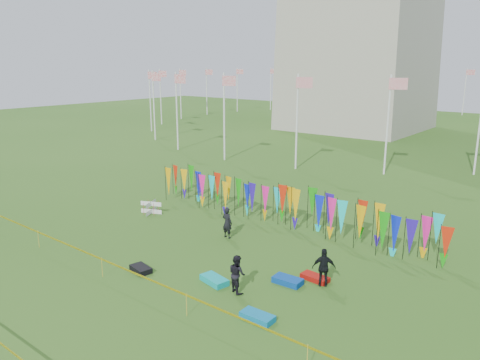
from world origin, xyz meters
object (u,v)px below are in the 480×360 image
Objects in this scene: box_kite at (151,208)px; kite_bag_blue at (288,281)px; kite_bag_black at (141,269)px; kite_bag_red at (315,278)px; kite_bag_teal at (257,317)px; person_mid at (237,274)px; kite_bag_turquoise at (214,280)px; person_right at (324,268)px; person_left at (227,223)px.

kite_bag_blue is (11.52, -2.61, -0.25)m from box_kite.
kite_bag_black is (5.88, -5.68, -0.26)m from box_kite.
kite_bag_teal is (-0.03, -4.02, 0.01)m from kite_bag_red.
kite_bag_black is at bearing -179.83° from kite_bag_teal.
kite_bag_black is at bearing 35.21° from person_mid.
kite_bag_black is (-6.38, -4.04, 0.01)m from kite_bag_red.
box_kite is at bearing 135.99° from kite_bag_black.
kite_bag_teal is (3.12, -1.19, -0.01)m from kite_bag_turquoise.
kite_bag_red is (1.92, 2.84, -0.67)m from person_mid.
kite_bag_turquoise is at bearing 159.15° from kite_bag_teal.
box_kite is 0.61× the size of kite_bag_turquoise.
person_right reaches higher than kite_bag_turquoise.
person_right is 1.33× the size of kite_bag_teal.
kite_bag_red is (0.73, 0.98, -0.02)m from kite_bag_blue.
kite_bag_turquoise is at bearing 2.19° from person_right.
kite_bag_red is (-0.53, 0.25, -0.70)m from person_right.
person_right reaches higher than kite_bag_blue.
kite_bag_blue is (5.34, -2.44, -0.70)m from person_left.
kite_bag_red is at bearing 53.18° from kite_bag_blue.
kite_bag_blue is 6.43m from kite_bag_black.
person_left is at bearing 124.28° from kite_bag_turquoise.
person_right is 3.87m from kite_bag_teal.
kite_bag_red is at bearing 42.04° from kite_bag_turquoise.
box_kite is at bearing -41.34° from person_right.
box_kite reaches higher than kite_bag_teal.
kite_bag_teal is at bearing -20.85° from kite_bag_turquoise.
kite_bag_red is 1.15× the size of kite_bag_black.
person_mid is at bearing 15.06° from kite_bag_black.
person_mid is at bearing -124.06° from kite_bag_red.
box_kite is at bearing 167.24° from kite_bag_blue.
person_left is at bearing 155.46° from kite_bag_blue.
kite_bag_turquoise reaches higher than kite_bag_black.
person_left is 5.25m from kite_bag_turquoise.
person_left is 1.34× the size of kite_bag_teal.
person_left is 8.19m from kite_bag_teal.
person_right is at bearing 165.94° from person_left.
kite_bag_teal is (0.71, -3.05, -0.01)m from kite_bag_blue.
kite_bag_blue is at bearing 37.60° from kite_bag_turquoise.
person_left is at bearing -47.51° from person_right.
person_mid reaches higher than kite_bag_teal.
box_kite is at bearing 155.18° from kite_bag_teal.
person_right is (12.78, -1.88, 0.43)m from box_kite.
kite_bag_blue reaches higher than kite_bag_turquoise.
person_right is 1.34× the size of kite_bag_blue.
box_kite is at bearing -1.10° from person_left.
kite_bag_turquoise is at bearing -26.12° from box_kite.
kite_bag_turquoise is 3.45m from kite_bag_black.
kite_bag_red is 7.55m from kite_bag_black.
kite_bag_teal is at bearing 138.28° from person_left.
box_kite is at bearing 172.40° from kite_bag_red.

